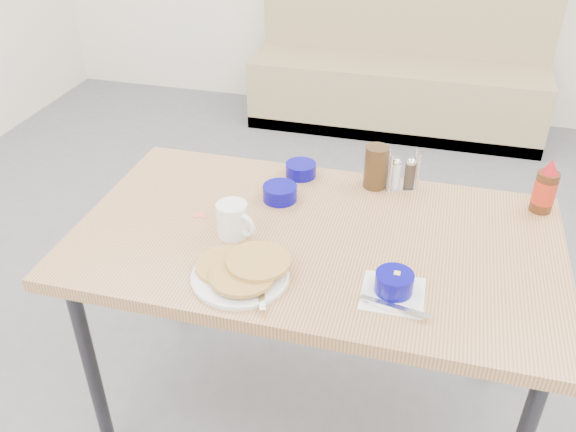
% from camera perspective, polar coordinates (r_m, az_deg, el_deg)
% --- Properties ---
extents(booth_bench, '(1.90, 0.56, 1.22)m').
position_cam_1_polar(booth_bench, '(4.21, 10.26, 12.94)').
color(booth_bench, tan).
rests_on(booth_bench, ground).
extents(dining_table, '(1.40, 0.80, 0.76)m').
position_cam_1_polar(dining_table, '(1.81, 2.54, -3.38)').
color(dining_table, tan).
rests_on(dining_table, ground).
extents(pancake_plate, '(0.26, 0.26, 0.05)m').
position_cam_1_polar(pancake_plate, '(1.61, -4.37, -5.21)').
color(pancake_plate, white).
rests_on(pancake_plate, dining_table).
extents(coffee_mug, '(0.13, 0.09, 0.10)m').
position_cam_1_polar(coffee_mug, '(1.75, -5.14, -0.34)').
color(coffee_mug, white).
rests_on(coffee_mug, dining_table).
extents(grits_setting, '(0.18, 0.17, 0.07)m').
position_cam_1_polar(grits_setting, '(1.56, 9.87, -6.46)').
color(grits_setting, white).
rests_on(grits_setting, dining_table).
extents(creamer_bowl, '(0.10, 0.10, 0.05)m').
position_cam_1_polar(creamer_bowl, '(2.06, 1.21, 4.35)').
color(creamer_bowl, '#08057D').
rests_on(creamer_bowl, dining_table).
extents(butter_bowl, '(0.11, 0.11, 0.05)m').
position_cam_1_polar(butter_bowl, '(1.92, -0.76, 2.18)').
color(butter_bowl, '#08057D').
rests_on(butter_bowl, dining_table).
extents(amber_tumbler, '(0.10, 0.10, 0.14)m').
position_cam_1_polar(amber_tumbler, '(1.99, 8.22, 4.57)').
color(amber_tumbler, '#3A2612').
rests_on(amber_tumbler, dining_table).
extents(condiment_caddy, '(0.12, 0.09, 0.12)m').
position_cam_1_polar(condiment_caddy, '(2.01, 10.66, 3.76)').
color(condiment_caddy, silver).
rests_on(condiment_caddy, dining_table).
extents(syrup_bottle, '(0.07, 0.07, 0.18)m').
position_cam_1_polar(syrup_bottle, '(2.00, 22.93, 2.36)').
color(syrup_bottle, '#47230F').
rests_on(syrup_bottle, dining_table).
extents(sugar_wrapper, '(0.04, 0.03, 0.00)m').
position_cam_1_polar(sugar_wrapper, '(1.87, -8.26, 0.06)').
color(sugar_wrapper, '#ED614F').
rests_on(sugar_wrapper, dining_table).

